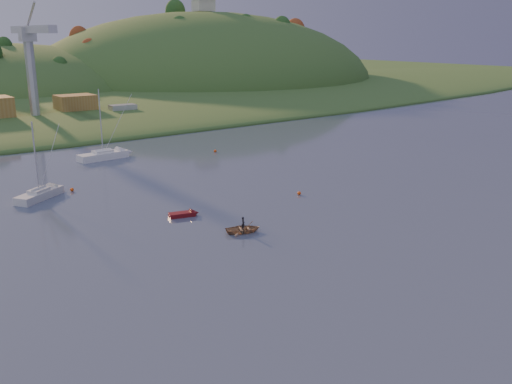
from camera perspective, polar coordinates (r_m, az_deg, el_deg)
hill_right at (r=250.00m, az=-5.09°, el=10.67°), size 150.00×130.00×60.00m
hilltop_house at (r=249.43m, az=-5.29°, el=18.33°), size 9.00×7.00×6.45m
wharf at (r=146.06m, az=-20.20°, el=6.81°), size 42.00×16.00×2.40m
shed_east at (r=150.01m, az=-17.61°, el=8.48°), size 9.00×7.00×4.00m
dock_crane at (r=140.47m, az=-21.56°, el=12.94°), size 3.20×28.00×20.30m
sailboat_near at (r=80.10m, az=-20.86°, el=-0.18°), size 7.34×6.00×10.24m
sailboat_far at (r=102.23m, az=-15.04°, el=3.60°), size 8.91×3.49×12.06m
canoe at (r=62.41m, az=-1.29°, el=-3.72°), size 4.52×3.87×0.79m
paddler at (r=62.29m, az=-1.29°, el=-3.40°), size 0.54×0.65×1.54m
red_tender at (r=68.52m, az=-6.84°, el=-2.18°), size 3.83×2.08×1.24m
work_vessel at (r=148.39m, az=-13.14°, el=7.55°), size 15.28×5.86×3.89m
buoy_1 at (r=77.05m, az=4.33°, el=-0.11°), size 0.50×0.50×0.50m
buoy_3 at (r=82.59m, az=-17.93°, el=0.23°), size 0.50×0.50×0.50m
buoy_4 at (r=105.01m, az=-4.10°, el=4.12°), size 0.50×0.50×0.50m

